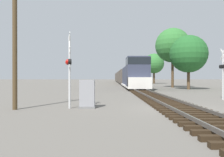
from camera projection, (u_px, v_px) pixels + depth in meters
The scene contains 10 objects.
ground_plane at pixel (176, 108), 12.24m from camera, with size 400.00×400.00×0.00m, color #666059.
rail_track_bed at pixel (176, 106), 12.24m from camera, with size 2.60×160.00×0.31m.
freight_train at pixel (123, 77), 65.07m from camera, with size 3.00×78.71×4.50m.
crossing_signal_near at pixel (69, 65), 12.23m from camera, with size 0.50×1.01×4.23m.
crossing_signal_far at pixel (223, 69), 17.02m from camera, with size 0.35×1.01×4.04m.
relay_cabinet at pixel (87, 94), 12.41m from camera, with size 0.92×0.70×1.60m.
utility_pole at pixel (15, 35), 11.76m from camera, with size 1.80×0.25×7.68m.
tree_far_right at pixel (189, 54), 31.79m from camera, with size 5.45×5.45×7.91m.
tree_mid_background at pixel (173, 45), 37.90m from camera, with size 5.96×5.96×10.31m.
tree_deep_background at pixel (154, 64), 62.80m from camera, with size 5.72×5.72×8.66m.
Camera 1 is at (-3.72, -12.20, 1.73)m, focal length 35.00 mm.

